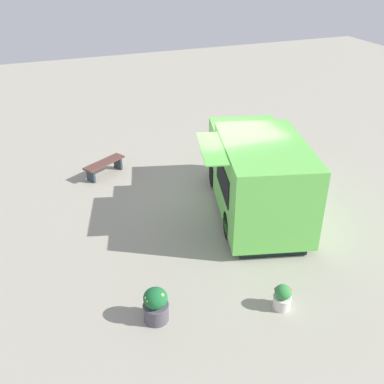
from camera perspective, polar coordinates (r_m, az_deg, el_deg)
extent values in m
plane|color=#9F9B8A|center=(13.48, 4.26, -1.02)|extent=(40.00, 40.00, 0.00)
cube|color=#69CF52|center=(11.91, 8.95, 1.29)|extent=(3.81, 2.92, 2.13)
cube|color=#69CF52|center=(14.09, 6.60, 5.22)|extent=(1.93, 2.33, 1.74)
cube|color=black|center=(14.61, 6.12, 7.44)|extent=(0.47, 1.63, 0.66)
cube|color=black|center=(11.64, 3.92, 1.61)|extent=(1.80, 0.51, 0.75)
cube|color=#64CD4E|center=(11.20, 2.61, 5.60)|extent=(2.11, 1.11, 0.03)
cube|color=black|center=(13.09, 7.82, -1.72)|extent=(4.86, 2.83, 0.20)
cylinder|color=black|center=(14.45, 10.26, 2.46)|extent=(0.77, 0.41, 0.74)
cylinder|color=black|center=(14.07, 2.83, 2.15)|extent=(0.77, 0.41, 0.74)
cylinder|color=black|center=(12.13, 13.62, -3.61)|extent=(0.77, 0.41, 0.74)
cylinder|color=black|center=(11.68, 4.80, -4.21)|extent=(0.77, 0.41, 0.74)
ellipsoid|color=navy|center=(16.87, 5.45, 5.75)|extent=(0.57, 0.50, 0.12)
cube|color=navy|center=(16.67, 5.34, 5.45)|extent=(0.37, 0.16, 0.11)
cube|color=navy|center=(16.73, 5.99, 5.51)|extent=(0.37, 0.16, 0.11)
cube|color=silver|center=(16.75, 5.50, 6.72)|extent=(0.39, 0.27, 0.49)
sphere|color=brown|center=(16.62, 5.56, 7.83)|extent=(0.21, 0.21, 0.21)
sphere|color=#936039|center=(16.61, 5.56, 7.91)|extent=(0.22, 0.22, 0.22)
cube|color=silver|center=(16.57, 5.30, 6.72)|extent=(0.35, 0.13, 0.27)
cube|color=silver|center=(16.64, 6.03, 6.78)|extent=(0.35, 0.13, 0.27)
cylinder|color=tan|center=(16.49, 5.84, 6.30)|extent=(0.40, 0.25, 0.08)
cube|color=red|center=(16.48, 5.84, 6.35)|extent=(0.33, 0.19, 0.02)
cylinder|color=#4F4A55|center=(9.50, -4.58, -14.96)|extent=(0.51, 0.51, 0.39)
torus|color=#4B4D51|center=(9.37, -4.62, -14.18)|extent=(0.54, 0.54, 0.04)
ellipsoid|color=#1B6532|center=(9.24, -4.67, -13.28)|extent=(0.49, 0.49, 0.42)
sphere|color=#E8E264|center=(9.05, -4.72, -13.77)|extent=(0.07, 0.07, 0.07)
sphere|color=#EFC55D|center=(9.10, -5.59, -13.62)|extent=(0.08, 0.08, 0.08)
sphere|color=#EDD355|center=(9.13, -5.80, -13.25)|extent=(0.08, 0.08, 0.08)
sphere|color=#F9CC61|center=(9.09, -3.83, -12.98)|extent=(0.09, 0.09, 0.09)
cylinder|color=silver|center=(9.93, 11.34, -13.57)|extent=(0.37, 0.37, 0.30)
torus|color=silver|center=(9.84, 11.42, -13.00)|extent=(0.40, 0.40, 0.04)
ellipsoid|color=#31823C|center=(9.74, 11.51, -12.35)|extent=(0.36, 0.36, 0.30)
sphere|color=#E23937|center=(9.71, 12.40, -12.38)|extent=(0.06, 0.06, 0.06)
sphere|color=red|center=(9.74, 12.34, -12.04)|extent=(0.09, 0.09, 0.09)
sphere|color=#E2264B|center=(9.80, 11.32, -11.58)|extent=(0.07, 0.07, 0.07)
sphere|color=red|center=(9.75, 10.66, -12.05)|extent=(0.09, 0.09, 0.09)
cube|color=brown|center=(14.96, -11.10, 3.69)|extent=(1.12, 1.48, 0.06)
cube|color=#29353B|center=(15.42, -9.39, 3.67)|extent=(0.33, 0.24, 0.42)
cube|color=#29353B|center=(14.73, -12.72, 2.03)|extent=(0.33, 0.24, 0.42)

